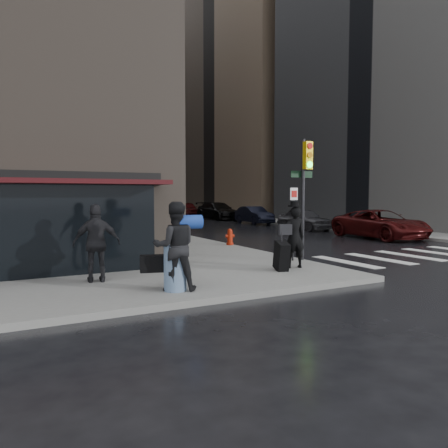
% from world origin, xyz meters
% --- Properties ---
extents(ground, '(140.00, 140.00, 0.00)m').
position_xyz_m(ground, '(0.00, 0.00, 0.00)').
color(ground, black).
rests_on(ground, ground).
extents(sidewalk_left, '(4.00, 50.00, 0.15)m').
position_xyz_m(sidewalk_left, '(0.00, 27.00, 0.07)').
color(sidewalk_left, slate).
rests_on(sidewalk_left, ground).
extents(sidewalk_right, '(3.00, 50.00, 0.15)m').
position_xyz_m(sidewalk_right, '(13.50, 27.00, 0.07)').
color(sidewalk_right, slate).
rests_on(sidewalk_right, ground).
extents(crosswalk, '(8.50, 3.00, 0.01)m').
position_xyz_m(crosswalk, '(7.50, 1.00, 0.00)').
color(crosswalk, silver).
rests_on(crosswalk, ground).
extents(bldg_right_mid, '(22.00, 22.00, 38.00)m').
position_xyz_m(bldg_right_mid, '(26.00, 35.00, 19.00)').
color(bldg_right_mid, '#91755A').
rests_on(bldg_right_mid, ground).
extents(bldg_right_far, '(22.00, 20.00, 25.00)m').
position_xyz_m(bldg_right_far, '(26.00, 58.00, 12.50)').
color(bldg_right_far, slate).
rests_on(bldg_right_far, ground).
extents(bldg_distant, '(40.00, 12.00, 32.00)m').
position_xyz_m(bldg_distant, '(6.00, 78.00, 16.00)').
color(bldg_distant, slate).
rests_on(bldg_distant, ground).
extents(man_overcoat, '(1.25, 0.93, 2.00)m').
position_xyz_m(man_overcoat, '(0.56, 0.16, 0.99)').
color(man_overcoat, black).
rests_on(man_overcoat, ground).
extents(man_jeans, '(1.41, 1.06, 2.01)m').
position_xyz_m(man_jeans, '(-3.55, -0.98, 1.16)').
color(man_jeans, black).
rests_on(man_jeans, ground).
extents(man_greycoat, '(1.19, 0.64, 1.93)m').
position_xyz_m(man_greycoat, '(-4.89, 0.83, 1.12)').
color(man_greycoat, black).
rests_on(man_greycoat, ground).
extents(traffic_light, '(0.99, 0.45, 3.96)m').
position_xyz_m(traffic_light, '(1.87, 1.26, 2.71)').
color(traffic_light, black).
rests_on(traffic_light, ground).
extents(fire_hydrant, '(0.40, 0.31, 0.70)m').
position_xyz_m(fire_hydrant, '(1.80, 6.14, 0.46)').
color(fire_hydrant, '#A51F0A').
rests_on(fire_hydrant, ground).
extents(parked_car_0, '(2.77, 5.52, 1.50)m').
position_xyz_m(parked_car_0, '(10.69, 6.03, 0.75)').
color(parked_car_0, '#430D0D').
rests_on(parked_car_0, ground).
extents(parked_car_1, '(1.74, 4.13, 1.39)m').
position_xyz_m(parked_car_1, '(10.67, 12.27, 0.70)').
color(parked_car_1, '#47474C').
rests_on(parked_car_1, ground).
extents(parked_car_2, '(1.64, 4.15, 1.34)m').
position_xyz_m(parked_car_2, '(10.76, 18.50, 0.67)').
color(parked_car_2, black).
rests_on(parked_car_2, ground).
extents(parked_car_3, '(2.35, 5.44, 1.56)m').
position_xyz_m(parked_car_3, '(10.85, 24.74, 0.78)').
color(parked_car_3, black).
rests_on(parked_car_3, ground).
extents(parked_car_4, '(2.15, 4.56, 1.51)m').
position_xyz_m(parked_car_4, '(10.49, 30.98, 0.75)').
color(parked_car_4, '#440D0E').
rests_on(parked_car_4, ground).
extents(parked_car_5, '(1.97, 4.78, 1.54)m').
position_xyz_m(parked_car_5, '(10.64, 37.22, 0.77)').
color(parked_car_5, '#444449').
rests_on(parked_car_5, ground).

